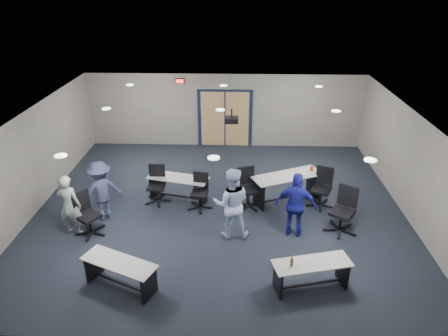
{
  "coord_description": "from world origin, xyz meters",
  "views": [
    {
      "loc": [
        0.44,
        -9.49,
        5.88
      ],
      "look_at": [
        0.13,
        -0.3,
        1.38
      ],
      "focal_mm": 32.0,
      "sensor_mm": 36.0,
      "label": 1
    }
  ],
  "objects_px": {
    "table_back_left": "(179,184)",
    "person_lightblue": "(231,203)",
    "table_front_left": "(120,270)",
    "person_gray": "(69,205)",
    "table_back_right": "(287,183)",
    "person_back": "(101,191)",
    "person_navy": "(296,205)",
    "chair_loose_left": "(88,215)",
    "table_front_right": "(311,270)",
    "chair_back_b": "(199,192)",
    "chair_back_a": "(156,185)",
    "chair_back_c": "(248,188)",
    "chair_loose_right": "(342,211)",
    "chair_back_d": "(321,188)"
  },
  "relations": [
    {
      "from": "table_back_left",
      "to": "person_lightblue",
      "type": "xyz_separation_m",
      "value": [
        1.53,
        -1.72,
        0.44
      ]
    },
    {
      "from": "table_front_left",
      "to": "person_gray",
      "type": "height_order",
      "value": "person_gray"
    },
    {
      "from": "table_back_right",
      "to": "person_back",
      "type": "relative_size",
      "value": 1.29
    },
    {
      "from": "person_navy",
      "to": "person_back",
      "type": "bearing_deg",
      "value": 8.59
    },
    {
      "from": "table_front_left",
      "to": "chair_loose_left",
      "type": "distance_m",
      "value": 2.24
    },
    {
      "from": "table_front_right",
      "to": "chair_back_b",
      "type": "bearing_deg",
      "value": 116.5
    },
    {
      "from": "table_back_right",
      "to": "chair_loose_left",
      "type": "distance_m",
      "value": 5.36
    },
    {
      "from": "chair_back_a",
      "to": "person_navy",
      "type": "bearing_deg",
      "value": -20.99
    },
    {
      "from": "table_front_left",
      "to": "table_front_right",
      "type": "bearing_deg",
      "value": 25.36
    },
    {
      "from": "chair_back_c",
      "to": "table_back_left",
      "type": "bearing_deg",
      "value": 152.7
    },
    {
      "from": "chair_back_a",
      "to": "chair_loose_right",
      "type": "height_order",
      "value": "chair_loose_right"
    },
    {
      "from": "table_back_left",
      "to": "person_navy",
      "type": "distance_m",
      "value": 3.52
    },
    {
      "from": "chair_back_c",
      "to": "table_front_right",
      "type": "bearing_deg",
      "value": -86.99
    },
    {
      "from": "table_back_left",
      "to": "person_lightblue",
      "type": "height_order",
      "value": "person_lightblue"
    },
    {
      "from": "person_lightblue",
      "to": "person_navy",
      "type": "distance_m",
      "value": 1.56
    },
    {
      "from": "table_front_left",
      "to": "chair_loose_left",
      "type": "relative_size",
      "value": 1.5
    },
    {
      "from": "chair_loose_right",
      "to": "person_back",
      "type": "xyz_separation_m",
      "value": [
        -6.12,
        0.43,
        0.22
      ]
    },
    {
      "from": "chair_loose_left",
      "to": "table_front_left",
      "type": "bearing_deg",
      "value": -109.72
    },
    {
      "from": "chair_loose_right",
      "to": "person_navy",
      "type": "distance_m",
      "value": 1.23
    },
    {
      "from": "table_back_right",
      "to": "chair_back_a",
      "type": "distance_m",
      "value": 3.69
    },
    {
      "from": "chair_loose_right",
      "to": "person_navy",
      "type": "relative_size",
      "value": 0.7
    },
    {
      "from": "chair_back_b",
      "to": "chair_loose_right",
      "type": "bearing_deg",
      "value": -6.94
    },
    {
      "from": "person_navy",
      "to": "table_back_left",
      "type": "bearing_deg",
      "value": -12.26
    },
    {
      "from": "chair_back_a",
      "to": "person_navy",
      "type": "height_order",
      "value": "person_navy"
    },
    {
      "from": "table_front_right",
      "to": "chair_back_a",
      "type": "xyz_separation_m",
      "value": [
        -3.78,
        3.34,
        0.09
      ]
    },
    {
      "from": "table_back_right",
      "to": "chair_back_a",
      "type": "bearing_deg",
      "value": 158.82
    },
    {
      "from": "chair_loose_left",
      "to": "person_navy",
      "type": "xyz_separation_m",
      "value": [
        5.06,
        0.13,
        0.29
      ]
    },
    {
      "from": "chair_back_b",
      "to": "chair_loose_right",
      "type": "distance_m",
      "value": 3.77
    },
    {
      "from": "table_back_right",
      "to": "chair_back_d",
      "type": "bearing_deg",
      "value": -40.44
    },
    {
      "from": "chair_back_a",
      "to": "chair_back_b",
      "type": "bearing_deg",
      "value": -12.87
    },
    {
      "from": "chair_back_a",
      "to": "chair_back_d",
      "type": "height_order",
      "value": "chair_back_d"
    },
    {
      "from": "chair_loose_left",
      "to": "person_back",
      "type": "xyz_separation_m",
      "value": [
        0.12,
        0.76,
        0.26
      ]
    },
    {
      "from": "chair_back_c",
      "to": "person_navy",
      "type": "xyz_separation_m",
      "value": [
        1.12,
        -1.31,
        0.29
      ]
    },
    {
      "from": "person_lightblue",
      "to": "person_navy",
      "type": "bearing_deg",
      "value": -178.63
    },
    {
      "from": "chair_back_d",
      "to": "person_navy",
      "type": "distance_m",
      "value": 1.69
    },
    {
      "from": "chair_back_d",
      "to": "table_front_left",
      "type": "bearing_deg",
      "value": -119.6
    },
    {
      "from": "person_lightblue",
      "to": "chair_back_c",
      "type": "bearing_deg",
      "value": -109.24
    },
    {
      "from": "chair_back_a",
      "to": "chair_back_b",
      "type": "distance_m",
      "value": 1.28
    },
    {
      "from": "chair_loose_right",
      "to": "person_gray",
      "type": "xyz_separation_m",
      "value": [
        -6.68,
        -0.3,
        0.22
      ]
    },
    {
      "from": "table_front_left",
      "to": "person_lightblue",
      "type": "bearing_deg",
      "value": 64.07
    },
    {
      "from": "chair_back_a",
      "to": "chair_loose_right",
      "type": "bearing_deg",
      "value": -13.99
    },
    {
      "from": "chair_loose_left",
      "to": "chair_loose_right",
      "type": "height_order",
      "value": "chair_loose_right"
    },
    {
      "from": "table_front_left",
      "to": "chair_back_b",
      "type": "bearing_deg",
      "value": 90.58
    },
    {
      "from": "chair_back_d",
      "to": "person_lightblue",
      "type": "height_order",
      "value": "person_lightblue"
    },
    {
      "from": "table_back_left",
      "to": "chair_back_b",
      "type": "relative_size",
      "value": 1.79
    },
    {
      "from": "table_front_right",
      "to": "person_lightblue",
      "type": "relative_size",
      "value": 0.91
    },
    {
      "from": "chair_back_a",
      "to": "chair_back_d",
      "type": "relative_size",
      "value": 0.96
    },
    {
      "from": "chair_loose_left",
      "to": "table_back_left",
      "type": "bearing_deg",
      "value": -12.13
    },
    {
      "from": "table_front_right",
      "to": "person_gray",
      "type": "relative_size",
      "value": 1.03
    },
    {
      "from": "table_front_right",
      "to": "chair_back_c",
      "type": "height_order",
      "value": "chair_back_c"
    }
  ]
}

